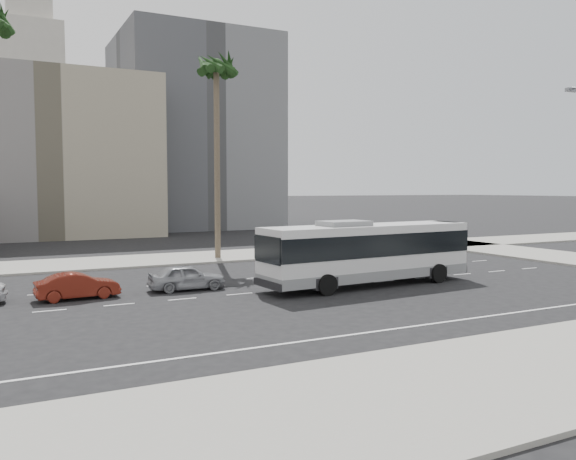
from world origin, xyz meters
TOP-DOWN VIEW (x-y plane):
  - ground at (0.00, 0.00)m, footprint 700.00×700.00m
  - sidewalk_north at (0.00, 15.50)m, footprint 120.00×7.00m
  - midrise_beige_west at (-12.00, 45.00)m, footprint 24.00×18.00m
  - midrise_gray_center at (8.00, 52.00)m, footprint 20.00×20.00m
  - civic_tower at (-2.00, 250.00)m, footprint 42.00×42.00m
  - highrise_right at (45.00, 230.00)m, footprint 26.00×26.00m
  - highrise_far at (70.00, 260.00)m, footprint 22.00×22.00m
  - city_bus at (1.39, -0.66)m, footprint 12.86×3.73m
  - car_a at (-8.03, 2.45)m, footprint 1.81×4.11m
  - car_b at (-13.53, 2.41)m, footprint 1.61×3.99m
  - palm_near at (-2.03, 14.20)m, footprint 4.64×4.64m

SIDE VIEW (x-z plane):
  - ground at x=0.00m, z-range 0.00..0.00m
  - sidewalk_north at x=0.00m, z-range 0.00..0.15m
  - car_b at x=-13.53m, z-range 0.00..1.29m
  - car_a at x=-8.03m, z-range 0.00..1.37m
  - city_bus at x=1.39m, z-range 0.09..3.74m
  - midrise_beige_west at x=-12.00m, z-range 0.00..18.00m
  - midrise_gray_center at x=8.00m, z-range 0.00..26.00m
  - palm_near at x=-2.03m, z-range 6.35..21.98m
  - highrise_far at x=70.00m, z-range 0.00..60.00m
  - highrise_right at x=45.00m, z-range 0.00..70.00m
  - civic_tower at x=-2.00m, z-range -25.67..103.33m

